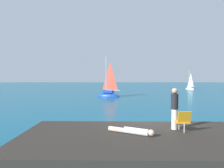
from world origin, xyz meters
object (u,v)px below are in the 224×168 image
Objects in this scene: person_sunbather at (133,131)px; person_standing at (175,107)px; beach_chair at (183,120)px; sailboat_far at (190,88)px; sailboat_near at (108,94)px.

person_sunbather is 0.99× the size of person_standing.
person_sunbather is at bearing 94.51° from beach_chair.
person_standing is at bearing 23.78° from beach_chair.
sailboat_near is at bearing 107.02° from sailboat_far.
sailboat_near reaches higher than person_standing.
person_standing is (-14.42, -34.99, 1.41)m from sailboat_far.
sailboat_far is 37.88m from person_standing.
sailboat_far is 5.51× the size of beach_chair.
beach_chair is (2.91, -20.32, 0.90)m from sailboat_near.
person_standing is at bearing -129.98° from person_sunbather.
person_sunbather is at bearing -64.50° from person_standing.
sailboat_near is 3.83× the size of person_sunbather.
person_standing reaches higher than person_sunbather.
person_sunbather is at bearing 113.74° from sailboat_near.
person_sunbather is 1.97m from person_standing.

